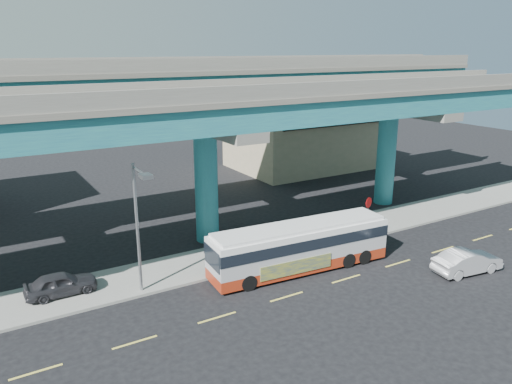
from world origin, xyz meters
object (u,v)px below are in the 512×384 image
transit_bus (300,245)px  parked_car (61,284)px  stop_sign (368,207)px  sedan (467,261)px  street_lamp (139,212)px

transit_bus → parked_car: transit_bus is taller
transit_bus → parked_car: size_ratio=3.09×
transit_bus → stop_sign: transit_bus is taller
sedan → stop_sign: size_ratio=1.69×
parked_car → stop_sign: bearing=-94.3°
transit_bus → street_lamp: size_ratio=1.61×
sedan → street_lamp: 18.34m
transit_bus → parked_car: (-12.39, 3.60, -0.76)m
stop_sign → street_lamp: bearing=-171.5°
sedan → stop_sign: bearing=13.4°
sedan → parked_car: size_ratio=1.22×
transit_bus → parked_car: bearing=168.2°
sedan → stop_sign: stop_sign is taller
parked_car → stop_sign: size_ratio=1.39×
transit_bus → sedan: transit_bus is taller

